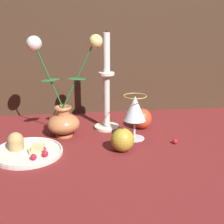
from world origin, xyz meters
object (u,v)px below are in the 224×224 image
object	(u,v)px
wine_glass	(135,110)
apple_beside_vase	(123,140)
candlestick	(107,92)
apple_near_glass	(142,119)
plate_with_pastries	(26,150)
vase	(63,109)

from	to	relation	value
wine_glass	apple_beside_vase	distance (m)	0.13
wine_glass	apple_beside_vase	world-z (taller)	wine_glass
candlestick	apple_near_glass	bearing A→B (deg)	-7.69
plate_with_pastries	apple_beside_vase	world-z (taller)	apple_beside_vase
wine_glass	apple_beside_vase	size ratio (longest dim) A/B	1.79
vase	wine_glass	bearing A→B (deg)	-13.58
vase	plate_with_pastries	size ratio (longest dim) A/B	1.64
plate_with_pastries	wine_glass	world-z (taller)	wine_glass
wine_glass	apple_beside_vase	xyz separation A→B (m)	(-0.06, -0.10, -0.07)
vase	candlestick	world-z (taller)	candlestick
candlestick	apple_beside_vase	world-z (taller)	candlestick
wine_glass	apple_near_glass	size ratio (longest dim) A/B	1.74
plate_with_pastries	candlestick	xyz separation A→B (m)	(0.28, 0.20, 0.13)
apple_near_glass	vase	bearing A→B (deg)	-172.11
candlestick	wine_glass	bearing A→B (deg)	-54.55
vase	candlestick	xyz separation A→B (m)	(0.16, 0.06, 0.04)
vase	apple_beside_vase	size ratio (longest dim) A/B	4.08
apple_near_glass	candlestick	bearing A→B (deg)	172.31
wine_glass	vase	bearing A→B (deg)	166.42
plate_with_pastries	candlestick	world-z (taller)	candlestick
apple_near_glass	plate_with_pastries	bearing A→B (deg)	-156.21
plate_with_pastries	apple_beside_vase	size ratio (longest dim) A/B	2.48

